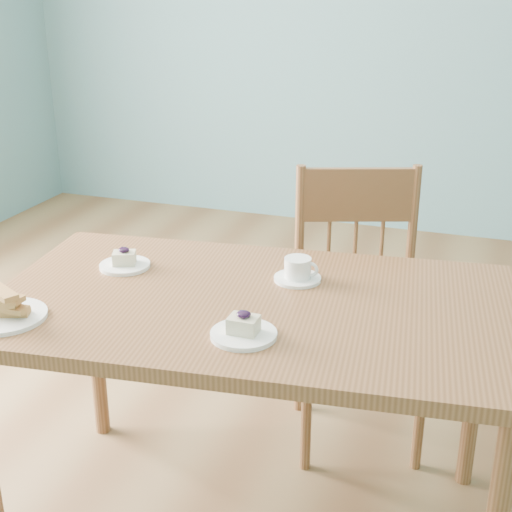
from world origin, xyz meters
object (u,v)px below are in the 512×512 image
Objects in this scene: cheesecake_plate_near at (244,330)px; coffee_cup at (298,271)px; biscotti_plate at (4,309)px; cheesecake_plate_far at (125,262)px; dining_table at (252,324)px; dining_chair at (358,309)px.

coffee_cup is (0.03, 0.35, 0.01)m from cheesecake_plate_near.
cheesecake_plate_far is at bearing 73.18° from biscotti_plate.
dining_table is at bearing -11.92° from cheesecake_plate_far.
dining_chair is 0.80m from cheesecake_plate_near.
cheesecake_plate_far is 0.40m from biscotti_plate.
biscotti_plate is at bearing -106.82° from cheesecake_plate_far.
dining_table is 0.20m from coffee_cup.
dining_chair reaches higher than biscotti_plate.
biscotti_plate is at bearing -157.02° from dining_table.
dining_chair is 6.41× the size of cheesecake_plate_far.
dining_chair reaches higher than cheesecake_plate_near.
cheesecake_plate_near is 1.08× the size of cheesecake_plate_far.
cheesecake_plate_near is 0.54m from cheesecake_plate_far.
dining_chair is 4.55× the size of biscotti_plate.
dining_chair reaches higher than dining_table.
biscotti_plate is (-0.12, -0.38, 0.01)m from cheesecake_plate_far.
cheesecake_plate_far is at bearing 161.70° from dining_table.
biscotti_plate is (-0.53, -0.30, 0.10)m from dining_table.
coffee_cup is 0.64× the size of biscotti_plate.
dining_table is at bearing 104.17° from cheesecake_plate_near.
coffee_cup is 0.76m from biscotti_plate.
cheesecake_plate_near and coffee_cup have the same top height.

